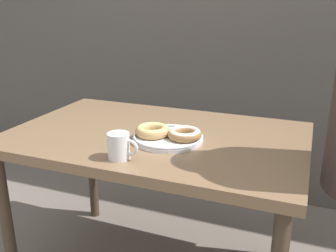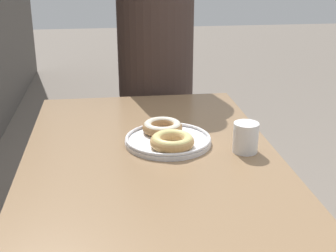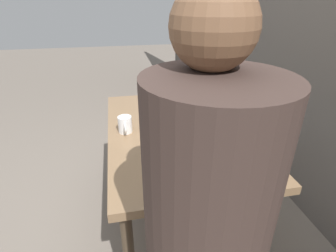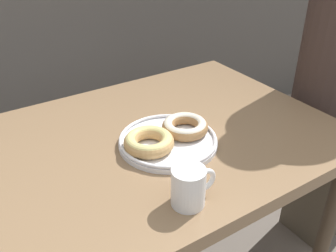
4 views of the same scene
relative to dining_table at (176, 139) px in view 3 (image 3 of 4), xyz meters
name	(u,v)px [view 3 (image 3 of 4)]	position (x,y,z in m)	size (l,w,h in m)	color
ground_plane	(148,221)	(0.00, -0.19, -0.63)	(14.00, 14.00, 0.00)	#70665B
dining_table	(176,139)	(0.00, 0.00, 0.00)	(1.21, 0.77, 0.70)	#846647
donut_plate	(168,132)	(0.08, -0.06, 0.10)	(0.30, 0.28, 0.05)	white
coffee_mug	(125,124)	(-0.01, -0.29, 0.12)	(0.11, 0.08, 0.09)	white
person_figure	(207,239)	(0.83, -0.10, 0.15)	(0.38, 0.35, 1.43)	brown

